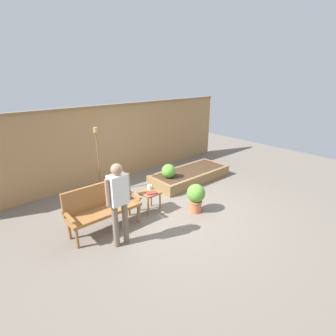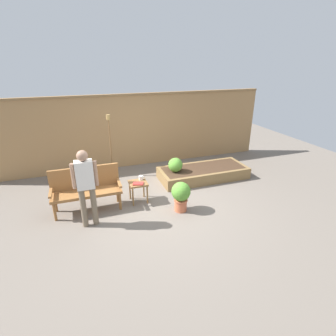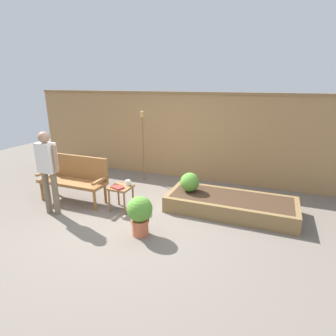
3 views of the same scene
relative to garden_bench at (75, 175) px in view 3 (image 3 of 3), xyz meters
The scene contains 11 objects.
ground_plane 1.63m from the garden_bench, 13.99° to the right, with size 14.00×14.00×0.00m, color #70665B.
fence_back 2.74m from the garden_bench, 56.19° to the left, with size 8.40×0.14×2.16m.
garden_bench is the anchor object (origin of this frame).
side_table 1.13m from the garden_bench, ahead, with size 0.40×0.40×0.48m.
cup_on_table 1.22m from the garden_bench, ahead, with size 0.13×0.10×0.10m.
book_on_table 1.11m from the garden_bench, ahead, with size 0.23×0.16×0.03m, color #B2332D.
potted_boxwood 2.04m from the garden_bench, 21.80° to the right, with size 0.41×0.41×0.66m.
raised_planter_bed 3.19m from the garden_bench, 11.37° to the left, with size 2.40×1.00×0.30m.
shrub_near_bench 2.37m from the garden_bench, 15.40° to the left, with size 0.38×0.38×0.38m.
tiki_torch 1.90m from the garden_bench, 64.50° to the left, with size 0.10×0.10×1.72m.
person_by_bench 0.78m from the garden_bench, 89.72° to the right, with size 0.47×0.20×1.56m.
Camera 3 is at (2.27, -3.89, 2.38)m, focal length 29.38 mm.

